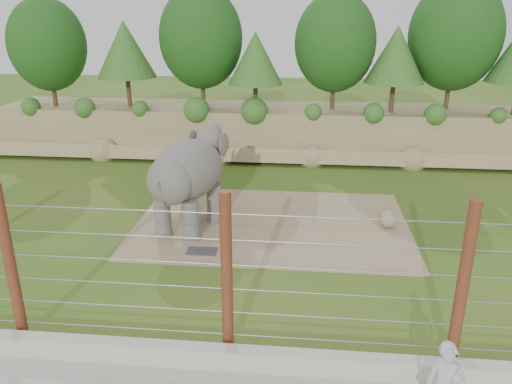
{
  "coord_description": "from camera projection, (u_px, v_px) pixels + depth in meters",
  "views": [
    {
      "loc": [
        1.59,
        -14.0,
        7.53
      ],
      "look_at": [
        0.0,
        2.0,
        1.6
      ],
      "focal_mm": 35.0,
      "sensor_mm": 36.0,
      "label": 1
    }
  ],
  "objects": [
    {
      "name": "retaining_wall",
      "position": [
        225.0,
        357.0,
        11.07
      ],
      "size": [
        26.0,
        0.35,
        0.5
      ],
      "primitive_type": "cube",
      "color": "#A9A79D",
      "rests_on": "ground"
    },
    {
      "name": "stone_ball",
      "position": [
        388.0,
        219.0,
        18.12
      ],
      "size": [
        0.63,
        0.63,
        0.63
      ],
      "primitive_type": "sphere",
      "color": "gray",
      "rests_on": "dirt_patch"
    },
    {
      "name": "drain_grate",
      "position": [
        202.0,
        251.0,
        16.38
      ],
      "size": [
        1.0,
        0.6,
        0.03
      ],
      "primitive_type": "cube",
      "color": "#262628",
      "rests_on": "dirt_patch"
    },
    {
      "name": "dirt_patch",
      "position": [
        272.0,
        223.0,
        18.57
      ],
      "size": [
        10.0,
        7.0,
        0.02
      ],
      "primitive_type": "cube",
      "color": "#9B8160",
      "rests_on": "ground"
    },
    {
      "name": "elephant",
      "position": [
        188.0,
        184.0,
        17.64
      ],
      "size": [
        2.94,
        4.55,
        3.41
      ],
      "primitive_type": null,
      "rotation": [
        0.0,
        0.0,
        -0.29
      ],
      "color": "slate",
      "rests_on": "ground"
    },
    {
      "name": "ground",
      "position": [
        250.0,
        261.0,
        15.82
      ],
      "size": [
        90.0,
        90.0,
        0.0
      ],
      "primitive_type": "plane",
      "color": "#315C17",
      "rests_on": "ground"
    },
    {
      "name": "barrier_fence",
      "position": [
        227.0,
        277.0,
        10.93
      ],
      "size": [
        20.26,
        0.26,
        4.0
      ],
      "color": "#571F12",
      "rests_on": "ground"
    },
    {
      "name": "back_embankment",
      "position": [
        287.0,
        81.0,
        26.23
      ],
      "size": [
        30.0,
        5.52,
        8.77
      ],
      "color": "#837551",
      "rests_on": "ground"
    }
  ]
}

